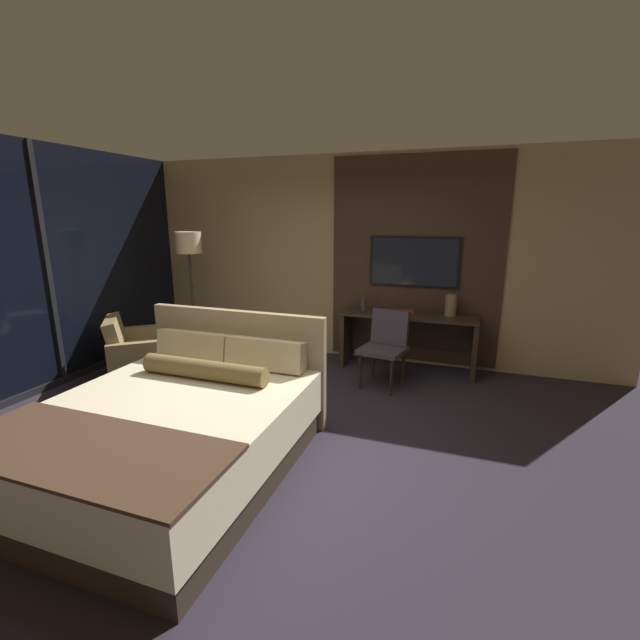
{
  "coord_description": "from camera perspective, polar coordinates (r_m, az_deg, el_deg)",
  "views": [
    {
      "loc": [
        1.61,
        -3.19,
        2.01
      ],
      "look_at": [
        0.19,
        0.83,
        0.95
      ],
      "focal_mm": 24.0,
      "sensor_mm": 36.0,
      "label": 1
    }
  ],
  "objects": [
    {
      "name": "tv",
      "position": [
        5.78,
        12.43,
        7.58
      ],
      "size": [
        1.17,
        0.04,
        0.66
      ],
      "color": "black"
    },
    {
      "name": "vase_tall",
      "position": [
        5.63,
        17.03,
        1.92
      ],
      "size": [
        0.14,
        0.14,
        0.28
      ],
      "color": "#846647",
      "rests_on": "desk"
    },
    {
      "name": "wall_back_tv_panel",
      "position": [
        6.0,
        4.99,
        8.06
      ],
      "size": [
        7.2,
        0.09,
        2.8
      ],
      "color": "tan",
      "rests_on": "ground_plane"
    },
    {
      "name": "desk",
      "position": [
        5.74,
        11.69,
        -1.49
      ],
      "size": [
        1.73,
        0.53,
        0.76
      ],
      "color": "#2D2319",
      "rests_on": "ground_plane"
    },
    {
      "name": "vase_short",
      "position": [
        5.7,
        5.82,
        2.12
      ],
      "size": [
        0.07,
        0.07,
        0.18
      ],
      "color": "#333338",
      "rests_on": "desk"
    },
    {
      "name": "desk_chair",
      "position": [
        5.13,
        8.77,
        -2.82
      ],
      "size": [
        0.58,
        0.58,
        0.91
      ],
      "rotation": [
        0.0,
        0.0,
        -0.21
      ],
      "color": "#38333D",
      "rests_on": "ground_plane"
    },
    {
      "name": "wall_left_window",
      "position": [
        5.88,
        -32.55,
        5.07
      ],
      "size": [
        0.06,
        6.0,
        2.8
      ],
      "color": "black",
      "rests_on": "ground_plane"
    },
    {
      "name": "bed",
      "position": [
        3.7,
        -18.95,
        -13.68
      ],
      "size": [
        1.86,
        2.23,
        1.1
      ],
      "color": "#33281E",
      "rests_on": "ground_plane"
    },
    {
      "name": "floor_lamp",
      "position": [
        6.03,
        -17.04,
        8.49
      ],
      "size": [
        0.34,
        0.34,
        1.78
      ],
      "color": "#282623",
      "rests_on": "ground_plane"
    },
    {
      "name": "ground_plane",
      "position": [
        4.1,
        -6.67,
        -15.53
      ],
      "size": [
        16.0,
        16.0,
        0.0
      ],
      "primitive_type": "plane",
      "color": "#28232D"
    },
    {
      "name": "book",
      "position": [
        5.7,
        11.2,
        1.15
      ],
      "size": [
        0.26,
        0.22,
        0.03
      ],
      "color": "maroon",
      "rests_on": "desk"
    },
    {
      "name": "armchair_by_window",
      "position": [
        5.79,
        -22.24,
        -4.59
      ],
      "size": [
        1.2,
        1.21,
        0.81
      ],
      "rotation": [
        0.0,
        0.0,
        2.26
      ],
      "color": "olive",
      "rests_on": "ground_plane"
    }
  ]
}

